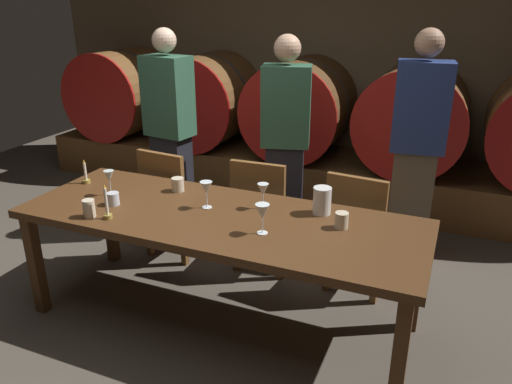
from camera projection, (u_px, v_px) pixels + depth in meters
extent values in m
plane|color=#4C443A|center=(191.00, 306.00, 3.35)|extent=(8.19, 8.19, 0.00)
cube|color=brown|center=(319.00, 48.00, 5.26)|extent=(6.30, 0.24, 2.86)
cube|color=brown|center=(299.00, 173.00, 5.23)|extent=(5.67, 0.90, 0.42)
cylinder|color=brown|center=(123.00, 92.00, 5.75)|extent=(0.96, 0.88, 0.96)
cylinder|color=#B21C16|center=(97.00, 100.00, 5.36)|extent=(0.97, 0.03, 0.97)
cylinder|color=#B21C16|center=(146.00, 86.00, 6.14)|extent=(0.97, 0.03, 0.97)
cylinder|color=#2D2D33|center=(123.00, 92.00, 5.75)|extent=(0.96, 0.04, 0.96)
cylinder|color=brown|center=(207.00, 100.00, 5.36)|extent=(0.96, 0.88, 0.96)
cylinder|color=#9E1411|center=(186.00, 108.00, 4.97)|extent=(0.97, 0.03, 0.97)
cylinder|color=#9E1411|center=(226.00, 93.00, 5.75)|extent=(0.97, 0.03, 0.97)
cylinder|color=#2D2D33|center=(207.00, 100.00, 5.36)|extent=(0.96, 0.04, 0.96)
cylinder|color=#513319|center=(301.00, 108.00, 4.98)|extent=(0.96, 0.88, 0.96)
cylinder|color=#B21C16|center=(285.00, 117.00, 4.59)|extent=(0.97, 0.03, 0.97)
cylinder|color=#B21C16|center=(314.00, 99.00, 5.37)|extent=(0.97, 0.03, 0.97)
cylinder|color=#2D2D33|center=(301.00, 108.00, 4.98)|extent=(0.96, 0.04, 0.96)
cylinder|color=brown|center=(413.00, 117.00, 4.59)|extent=(0.96, 0.88, 0.96)
cylinder|color=#B21C16|center=(407.00, 129.00, 4.20)|extent=(0.97, 0.03, 0.97)
cylinder|color=#B21C16|center=(419.00, 108.00, 4.98)|extent=(0.97, 0.03, 0.97)
cylinder|color=#2D2D33|center=(413.00, 117.00, 4.59)|extent=(0.96, 0.04, 0.96)
cube|color=#4C2D16|center=(219.00, 219.00, 2.96)|extent=(2.43, 0.87, 0.05)
cube|color=#4C2D16|center=(36.00, 265.00, 3.18)|extent=(0.07, 0.07, 0.68)
cube|color=#4C2D16|center=(399.00, 358.00, 2.37)|extent=(0.07, 0.07, 0.68)
cube|color=#4C2D16|center=(110.00, 220.00, 3.82)|extent=(0.07, 0.07, 0.68)
cube|color=#4C2D16|center=(417.00, 281.00, 3.01)|extent=(0.07, 0.07, 0.68)
cube|color=brown|center=(178.00, 200.00, 3.92)|extent=(0.44, 0.44, 0.04)
cube|color=brown|center=(161.00, 180.00, 3.69)|extent=(0.40, 0.08, 0.42)
cube|color=brown|center=(209.00, 223.00, 4.07)|extent=(0.05, 0.05, 0.42)
cube|color=brown|center=(175.00, 215.00, 4.22)|extent=(0.05, 0.05, 0.42)
cube|color=brown|center=(184.00, 240.00, 3.79)|extent=(0.05, 0.05, 0.42)
cube|color=brown|center=(149.00, 231.00, 3.94)|extent=(0.05, 0.05, 0.42)
cube|color=brown|center=(266.00, 212.00, 3.72)|extent=(0.41, 0.41, 0.04)
cube|color=brown|center=(257.00, 191.00, 3.48)|extent=(0.40, 0.05, 0.42)
cube|color=brown|center=(293.00, 233.00, 3.90)|extent=(0.05, 0.05, 0.42)
cube|color=brown|center=(253.00, 227.00, 4.01)|extent=(0.05, 0.05, 0.42)
cube|color=brown|center=(280.00, 253.00, 3.60)|extent=(0.05, 0.05, 0.42)
cube|color=brown|center=(237.00, 245.00, 3.71)|extent=(0.05, 0.05, 0.42)
cube|color=brown|center=(361.00, 229.00, 3.44)|extent=(0.44, 0.44, 0.04)
cube|color=brown|center=(355.00, 208.00, 3.21)|extent=(0.40, 0.08, 0.42)
cube|color=brown|center=(389.00, 254.00, 3.59)|extent=(0.05, 0.05, 0.42)
cube|color=brown|center=(344.00, 243.00, 3.74)|extent=(0.05, 0.05, 0.42)
cube|color=brown|center=(375.00, 275.00, 3.31)|extent=(0.05, 0.05, 0.42)
cube|color=brown|center=(327.00, 263.00, 3.47)|extent=(0.05, 0.05, 0.42)
cube|color=black|center=(173.00, 183.00, 4.32)|extent=(0.33, 0.24, 0.86)
cube|color=#336047|center=(168.00, 96.00, 4.04)|extent=(0.41, 0.29, 0.64)
sphere|color=beige|center=(164.00, 40.00, 3.88)|extent=(0.19, 0.19, 0.19)
cube|color=black|center=(284.00, 192.00, 4.18)|extent=(0.34, 0.27, 0.82)
cube|color=#336047|center=(286.00, 106.00, 3.91)|extent=(0.43, 0.33, 0.64)
sphere|color=#D8A884|center=(287.00, 48.00, 3.75)|extent=(0.21, 0.21, 0.21)
cube|color=brown|center=(409.00, 206.00, 3.80)|extent=(0.32, 0.24, 0.89)
cube|color=navy|center=(421.00, 107.00, 3.52)|extent=(0.41, 0.28, 0.64)
sphere|color=tan|center=(429.00, 43.00, 3.36)|extent=(0.20, 0.20, 0.20)
cylinder|color=olive|center=(86.00, 181.00, 3.45)|extent=(0.05, 0.05, 0.02)
cylinder|color=#EDE5CC|center=(85.00, 171.00, 3.42)|extent=(0.02, 0.02, 0.12)
cone|color=yellow|center=(84.00, 161.00, 3.39)|extent=(0.01, 0.01, 0.02)
cylinder|color=olive|center=(108.00, 216.00, 2.90)|extent=(0.05, 0.05, 0.02)
cylinder|color=#EDE5CC|center=(106.00, 201.00, 2.87)|extent=(0.02, 0.02, 0.17)
cone|color=yellow|center=(104.00, 186.00, 2.83)|extent=(0.01, 0.01, 0.02)
cylinder|color=white|center=(322.00, 201.00, 2.94)|extent=(0.11, 0.11, 0.16)
cylinder|color=silver|center=(111.00, 195.00, 3.25)|extent=(0.06, 0.06, 0.00)
cylinder|color=silver|center=(110.00, 188.00, 3.23)|extent=(0.01, 0.01, 0.09)
cone|color=silver|center=(109.00, 176.00, 3.20)|extent=(0.07, 0.07, 0.07)
cylinder|color=white|center=(207.00, 207.00, 3.05)|extent=(0.06, 0.06, 0.00)
cylinder|color=white|center=(207.00, 200.00, 3.04)|extent=(0.01, 0.01, 0.09)
cone|color=white|center=(206.00, 188.00, 3.01)|extent=(0.08, 0.08, 0.08)
cylinder|color=white|center=(263.00, 208.00, 3.05)|extent=(0.06, 0.06, 0.00)
cylinder|color=white|center=(263.00, 202.00, 3.03)|extent=(0.01, 0.01, 0.08)
cone|color=white|center=(263.00, 190.00, 3.00)|extent=(0.07, 0.07, 0.08)
cylinder|color=white|center=(262.00, 233.00, 2.73)|extent=(0.06, 0.06, 0.00)
cylinder|color=white|center=(262.00, 226.00, 2.71)|extent=(0.01, 0.01, 0.08)
cone|color=white|center=(262.00, 212.00, 2.68)|extent=(0.08, 0.08, 0.09)
cylinder|color=beige|center=(89.00, 208.00, 2.91)|extent=(0.07, 0.07, 0.11)
cylinder|color=silver|center=(113.00, 199.00, 3.08)|extent=(0.07, 0.07, 0.08)
cylinder|color=beige|center=(178.00, 185.00, 3.30)|extent=(0.08, 0.08, 0.09)
cylinder|color=beige|center=(342.00, 220.00, 2.77)|extent=(0.08, 0.08, 0.09)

